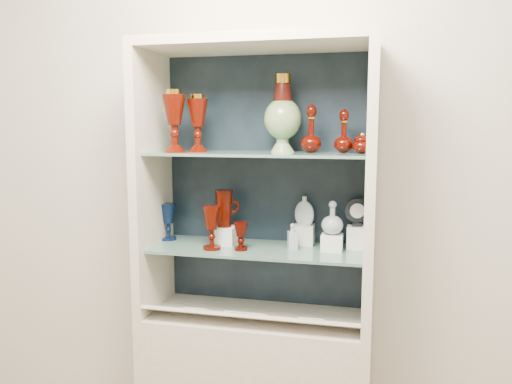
% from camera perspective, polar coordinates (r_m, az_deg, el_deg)
% --- Properties ---
extents(wall_back, '(3.50, 0.02, 2.80)m').
position_cam_1_polar(wall_back, '(2.35, 1.22, 3.12)').
color(wall_back, beige).
rests_on(wall_back, ground).
extents(cabinet_back_panel, '(0.98, 0.02, 1.15)m').
position_cam_1_polar(cabinet_back_panel, '(2.33, 1.06, 1.22)').
color(cabinet_back_panel, black).
rests_on(cabinet_back_panel, cabinet_base).
extents(cabinet_side_left, '(0.04, 0.40, 1.15)m').
position_cam_1_polar(cabinet_side_left, '(2.30, -11.74, 0.98)').
color(cabinet_side_left, beige).
rests_on(cabinet_side_left, cabinet_base).
extents(cabinet_side_right, '(0.04, 0.40, 1.15)m').
position_cam_1_polar(cabinet_side_right, '(2.09, 12.94, 0.28)').
color(cabinet_side_right, beige).
rests_on(cabinet_side_right, cabinet_base).
extents(cabinet_top_cap, '(1.00, 0.40, 0.04)m').
position_cam_1_polar(cabinet_top_cap, '(2.15, -0.00, 16.59)').
color(cabinet_top_cap, beige).
rests_on(cabinet_top_cap, cabinet_side_left).
extents(shelf_lower, '(0.92, 0.34, 0.01)m').
position_cam_1_polar(shelf_lower, '(2.21, 0.12, -6.51)').
color(shelf_lower, slate).
rests_on(shelf_lower, cabinet_side_left).
extents(shelf_upper, '(0.92, 0.34, 0.01)m').
position_cam_1_polar(shelf_upper, '(2.15, 0.12, 4.41)').
color(shelf_upper, slate).
rests_on(shelf_upper, cabinet_side_left).
extents(label_ledge, '(0.92, 0.17, 0.09)m').
position_cam_1_polar(label_ledge, '(2.17, -0.68, -14.10)').
color(label_ledge, beige).
rests_on(label_ledge, cabinet_base).
extents(label_card_0, '(0.10, 0.06, 0.03)m').
position_cam_1_polar(label_card_0, '(2.16, -0.14, -13.78)').
color(label_card_0, white).
rests_on(label_card_0, label_ledge).
extents(label_card_1, '(0.10, 0.06, 0.03)m').
position_cam_1_polar(label_card_1, '(2.13, 6.41, -14.23)').
color(label_card_1, white).
rests_on(label_card_1, label_ledge).
extents(label_card_2, '(0.10, 0.06, 0.03)m').
position_cam_1_polar(label_card_2, '(2.23, -6.67, -13.15)').
color(label_card_2, white).
rests_on(label_card_2, label_ledge).
extents(label_card_3, '(0.10, 0.06, 0.03)m').
position_cam_1_polar(label_card_3, '(2.18, -2.15, -13.60)').
color(label_card_3, white).
rests_on(label_card_3, label_ledge).
extents(pedestal_lamp_left, '(0.12, 0.12, 0.27)m').
position_cam_1_polar(pedestal_lamp_left, '(2.17, -9.32, 8.00)').
color(pedestal_lamp_left, '#4C0D03').
rests_on(pedestal_lamp_left, shelf_upper).
extents(pedestal_lamp_right, '(0.10, 0.10, 0.25)m').
position_cam_1_polar(pedestal_lamp_right, '(2.20, -6.69, 7.81)').
color(pedestal_lamp_right, '#4C0D03').
rests_on(pedestal_lamp_right, shelf_upper).
extents(enamel_urn, '(0.18, 0.18, 0.33)m').
position_cam_1_polar(enamel_urn, '(2.17, 3.07, 8.96)').
color(enamel_urn, '#08441E').
rests_on(enamel_urn, shelf_upper).
extents(ruby_decanter_a, '(0.10, 0.10, 0.22)m').
position_cam_1_polar(ruby_decanter_a, '(2.13, 6.34, 7.52)').
color(ruby_decanter_a, '#450600').
rests_on(ruby_decanter_a, shelf_upper).
extents(ruby_decanter_b, '(0.08, 0.08, 0.19)m').
position_cam_1_polar(ruby_decanter_b, '(2.14, 10.01, 7.01)').
color(ruby_decanter_b, '#450600').
rests_on(ruby_decanter_b, shelf_upper).
extents(lidded_bowl, '(0.10, 0.10, 0.09)m').
position_cam_1_polar(lidded_bowl, '(2.10, 12.00, 5.53)').
color(lidded_bowl, '#450600').
rests_on(lidded_bowl, shelf_upper).
extents(cobalt_goblet, '(0.08, 0.08, 0.17)m').
position_cam_1_polar(cobalt_goblet, '(2.38, -9.99, -3.36)').
color(cobalt_goblet, '#091839').
rests_on(cobalt_goblet, shelf_lower).
extents(ruby_goblet_tall, '(0.09, 0.09, 0.19)m').
position_cam_1_polar(ruby_goblet_tall, '(2.17, -5.09, -4.10)').
color(ruby_goblet_tall, '#4C0D03').
rests_on(ruby_goblet_tall, shelf_lower).
extents(ruby_goblet_small, '(0.07, 0.07, 0.12)m').
position_cam_1_polar(ruby_goblet_small, '(2.16, -1.74, -5.08)').
color(ruby_goblet_small, '#450600').
rests_on(ruby_goblet_small, shelf_lower).
extents(riser_ruby_pitcher, '(0.10, 0.10, 0.08)m').
position_cam_1_polar(riser_ruby_pitcher, '(2.27, -3.63, -4.96)').
color(riser_ruby_pitcher, silver).
rests_on(riser_ruby_pitcher, shelf_lower).
extents(ruby_pitcher, '(0.14, 0.10, 0.17)m').
position_cam_1_polar(ruby_pitcher, '(2.25, -3.66, -1.88)').
color(ruby_pitcher, '#4C0D03').
rests_on(ruby_pitcher, riser_ruby_pitcher).
extents(clear_square_bottle, '(0.05, 0.05, 0.12)m').
position_cam_1_polar(clear_square_bottle, '(2.17, 4.20, -5.09)').
color(clear_square_bottle, '#98A3B1').
rests_on(clear_square_bottle, shelf_lower).
extents(riser_flat_flask, '(0.09, 0.09, 0.09)m').
position_cam_1_polar(riser_flat_flask, '(2.27, 5.51, -4.88)').
color(riser_flat_flask, silver).
rests_on(riser_flat_flask, shelf_lower).
extents(flat_flask, '(0.10, 0.07, 0.13)m').
position_cam_1_polar(flat_flask, '(2.25, 5.54, -2.09)').
color(flat_flask, silver).
rests_on(flat_flask, riser_flat_flask).
extents(riser_clear_round_decanter, '(0.09, 0.09, 0.07)m').
position_cam_1_polar(riser_clear_round_decanter, '(2.18, 8.67, -5.72)').
color(riser_clear_round_decanter, silver).
rests_on(riser_clear_round_decanter, shelf_lower).
extents(clear_round_decanter, '(0.10, 0.10, 0.14)m').
position_cam_1_polar(clear_round_decanter, '(2.16, 8.73, -3.02)').
color(clear_round_decanter, '#98A3B1').
rests_on(clear_round_decanter, riser_clear_round_decanter).
extents(riser_cameo_medallion, '(0.08, 0.08, 0.10)m').
position_cam_1_polar(riser_cameo_medallion, '(2.22, 11.39, -5.12)').
color(riser_cameo_medallion, silver).
rests_on(riser_cameo_medallion, shelf_lower).
extents(cameo_medallion, '(0.11, 0.06, 0.13)m').
position_cam_1_polar(cameo_medallion, '(2.20, 11.47, -2.24)').
color(cameo_medallion, black).
rests_on(cameo_medallion, riser_cameo_medallion).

